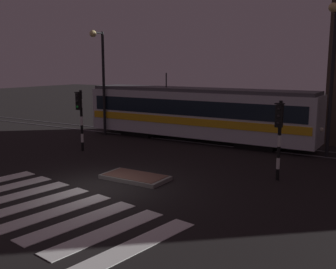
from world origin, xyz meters
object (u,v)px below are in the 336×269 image
traffic_light_corner_far_right (279,128)px  street_lamp_trackside_left (101,70)px  street_lamp_trackside_right (332,64)px  traffic_light_corner_far_left (80,111)px  tram (197,113)px

traffic_light_corner_far_right → street_lamp_trackside_left: 13.98m
street_lamp_trackside_right → street_lamp_trackside_left: 14.04m
traffic_light_corner_far_right → street_lamp_trackside_right: bearing=79.8°
traffic_light_corner_far_left → traffic_light_corner_far_right: bearing=-0.2°
traffic_light_corner_far_left → tram: 7.23m
traffic_light_corner_far_left → street_lamp_trackside_left: (-2.28, 4.40, 2.15)m
traffic_light_corner_far_right → street_lamp_trackside_left: size_ratio=0.48×
street_lamp_trackside_left → traffic_light_corner_far_left: bearing=-62.6°
street_lamp_trackside_left → tram: 6.92m
tram → street_lamp_trackside_left: bearing=-165.0°
street_lamp_trackside_right → tram: bearing=173.6°
street_lamp_trackside_right → street_lamp_trackside_left: size_ratio=1.10×
traffic_light_corner_far_right → street_lamp_trackside_left: bearing=161.3°
traffic_light_corner_far_left → street_lamp_trackside_right: (11.74, 5.18, 2.53)m
traffic_light_corner_far_right → tram: 9.20m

